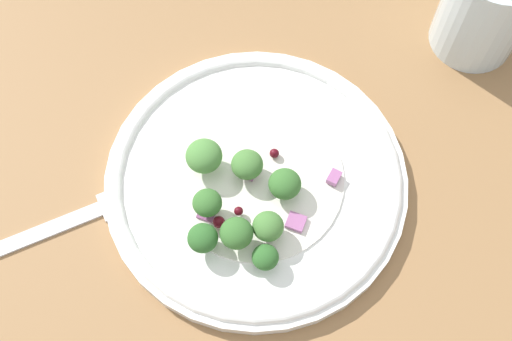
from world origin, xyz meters
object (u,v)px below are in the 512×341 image
object	(u,v)px
broccoli_floret_0	(265,257)
fork	(45,230)
plate	(256,180)
broccoli_floret_1	(209,204)
broccoli_floret_2	(237,233)
water_glass	(486,6)

from	to	relation	value
broccoli_floret_0	fork	distance (cm)	17.31
plate	fork	world-z (taller)	plate
broccoli_floret_0	broccoli_floret_1	world-z (taller)	broccoli_floret_1
broccoli_floret_0	fork	xyz separation A→B (cm)	(-15.58, -7.23, -2.18)
broccoli_floret_2	fork	size ratio (longest dim) A/B	0.15
plate	broccoli_floret_2	size ratio (longest dim) A/B	9.58
broccoli_floret_2	fork	bearing A→B (deg)	-150.58
broccoli_floret_0	broccoli_floret_2	xyz separation A→B (cm)	(-2.58, 0.10, 0.81)
broccoli_floret_0	water_glass	xyz separation A→B (cm)	(3.33, 27.55, 2.16)
plate	water_glass	size ratio (longest dim) A/B	2.59
plate	broccoli_floret_1	xyz separation A→B (cm)	(-1.24, -4.36, 2.19)
plate	broccoli_floret_0	bearing A→B (deg)	-49.97
plate	fork	distance (cm)	16.75
water_glass	broccoli_floret_1	bearing A→B (deg)	-108.55
plate	broccoli_floret_1	size ratio (longest dim) A/B	10.59
broccoli_floret_0	plate	bearing A→B (deg)	130.03
broccoli_floret_0	fork	bearing A→B (deg)	-155.10
broccoli_floret_0	water_glass	size ratio (longest dim) A/B	0.22
plate	broccoli_floret_0	size ratio (longest dim) A/B	11.83
plate	broccoli_floret_1	world-z (taller)	broccoli_floret_1
plate	water_glass	distance (cm)	23.92
plate	broccoli_floret_0	world-z (taller)	broccoli_floret_0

